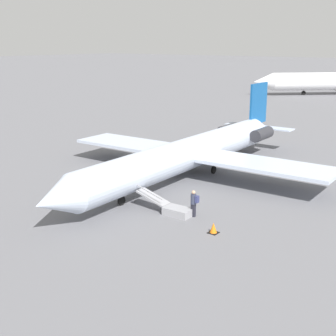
# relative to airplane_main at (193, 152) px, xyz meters

# --- Properties ---
(ground_plane) EXTENTS (600.00, 600.00, 0.00)m
(ground_plane) POSITION_rel_airplane_main_xyz_m (0.95, 0.03, -2.02)
(ground_plane) COLOR slate
(airplane_main) EXTENTS (31.00, 23.50, 6.76)m
(airplane_main) POSITION_rel_airplane_main_xyz_m (0.00, 0.00, 0.00)
(airplane_main) COLOR silver
(airplane_main) RESTS_ON ground
(boarding_stairs) EXTENTS (1.17, 4.05, 1.69)m
(boarding_stairs) POSITION_rel_airplane_main_xyz_m (8.23, 4.13, -1.65)
(boarding_stairs) COLOR #99999E
(boarding_stairs) RESTS_ON ground
(passenger) EXTENTS (0.36, 0.54, 1.74)m
(passenger) POSITION_rel_airplane_main_xyz_m (7.79, 5.47, -1.02)
(passenger) COLOR #23232D
(passenger) RESTS_ON ground
(traffic_cone_near_stairs) EXTENTS (0.57, 0.57, 0.63)m
(traffic_cone_near_stairs) POSITION_rel_airplane_main_xyz_m (9.27, 7.87, -1.73)
(traffic_cone_near_stairs) COLOR black
(traffic_cone_near_stairs) RESTS_ON ground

